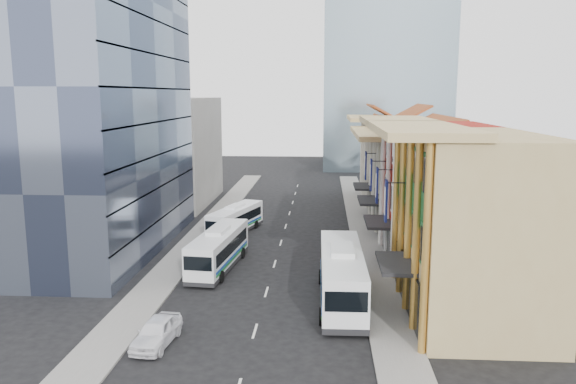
# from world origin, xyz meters

# --- Properties ---
(ground) EXTENTS (200.00, 200.00, 0.00)m
(ground) POSITION_xyz_m (0.00, 0.00, 0.00)
(ground) COLOR black
(ground) RESTS_ON ground
(sidewalk_right) EXTENTS (3.00, 90.00, 0.15)m
(sidewalk_right) POSITION_xyz_m (8.50, 22.00, 0.07)
(sidewalk_right) COLOR slate
(sidewalk_right) RESTS_ON ground
(sidewalk_left) EXTENTS (3.00, 90.00, 0.15)m
(sidewalk_left) POSITION_xyz_m (-8.50, 22.00, 0.07)
(sidewalk_left) COLOR slate
(sidewalk_left) RESTS_ON ground
(shophouse_tan) EXTENTS (8.00, 14.00, 12.00)m
(shophouse_tan) POSITION_xyz_m (14.00, 5.00, 6.00)
(shophouse_tan) COLOR tan
(shophouse_tan) RESTS_ON ground
(shophouse_red) EXTENTS (8.00, 10.00, 12.00)m
(shophouse_red) POSITION_xyz_m (14.00, 17.00, 6.00)
(shophouse_red) COLOR maroon
(shophouse_red) RESTS_ON ground
(shophouse_cream_near) EXTENTS (8.00, 9.00, 10.00)m
(shophouse_cream_near) POSITION_xyz_m (14.00, 26.50, 5.00)
(shophouse_cream_near) COLOR beige
(shophouse_cream_near) RESTS_ON ground
(shophouse_cream_mid) EXTENTS (8.00, 9.00, 10.00)m
(shophouse_cream_mid) POSITION_xyz_m (14.00, 35.50, 5.00)
(shophouse_cream_mid) COLOR beige
(shophouse_cream_mid) RESTS_ON ground
(shophouse_cream_far) EXTENTS (8.00, 12.00, 11.00)m
(shophouse_cream_far) POSITION_xyz_m (14.00, 46.00, 5.50)
(shophouse_cream_far) COLOR beige
(shophouse_cream_far) RESTS_ON ground
(office_tower) EXTENTS (12.00, 26.00, 30.00)m
(office_tower) POSITION_xyz_m (-17.00, 19.00, 15.00)
(office_tower) COLOR #373F58
(office_tower) RESTS_ON ground
(office_block_far) EXTENTS (10.00, 18.00, 14.00)m
(office_block_far) POSITION_xyz_m (-16.00, 42.00, 7.00)
(office_block_far) COLOR gray
(office_block_far) RESTS_ON ground
(bus_left_near) EXTENTS (3.64, 11.03, 3.47)m
(bus_left_near) POSITION_xyz_m (-4.58, 13.42, 1.74)
(bus_left_near) COLOR silver
(bus_left_near) RESTS_ON ground
(bus_left_far) EXTENTS (4.91, 9.78, 3.06)m
(bus_left_far) POSITION_xyz_m (-5.06, 25.55, 1.53)
(bus_left_far) COLOR white
(bus_left_far) RESTS_ON ground
(bus_right) EXTENTS (3.10, 12.64, 4.04)m
(bus_right) POSITION_xyz_m (5.50, 6.36, 2.02)
(bus_right) COLOR white
(bus_right) RESTS_ON ground
(sedan_left) EXTENTS (2.35, 4.82, 1.58)m
(sedan_left) POSITION_xyz_m (-5.50, -1.24, 0.79)
(sedan_left) COLOR white
(sedan_left) RESTS_ON ground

